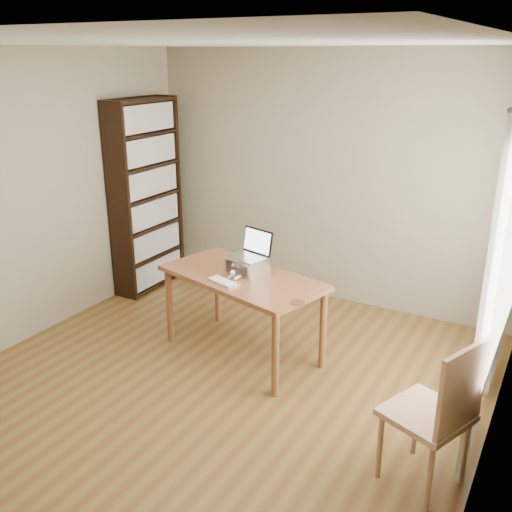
{
  "coord_description": "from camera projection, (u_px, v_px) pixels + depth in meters",
  "views": [
    {
      "loc": [
        2.25,
        -3.17,
        2.54
      ],
      "look_at": [
        0.06,
        0.67,
        0.96
      ],
      "focal_mm": 40.0,
      "sensor_mm": 36.0,
      "label": 1
    }
  ],
  "objects": [
    {
      "name": "room",
      "position": [
        207.0,
        237.0,
        4.06
      ],
      "size": [
        4.04,
        4.54,
        2.64
      ],
      "color": "brown",
      "rests_on": "ground"
    },
    {
      "name": "keyboard",
      "position": [
        223.0,
        282.0,
        4.7
      ],
      "size": [
        0.3,
        0.19,
        0.02
      ],
      "rotation": [
        0.0,
        0.0,
        -0.27
      ],
      "color": "silver",
      "rests_on": "desk"
    },
    {
      "name": "chair",
      "position": [
        441.0,
        408.0,
        3.37
      ],
      "size": [
        0.59,
        0.59,
        1.02
      ],
      "rotation": [
        0.0,
        0.0,
        -0.38
      ],
      "color": "tan",
      "rests_on": "ground"
    },
    {
      "name": "desk",
      "position": [
        242.0,
        286.0,
        4.89
      ],
      "size": [
        1.56,
        1.05,
        0.75
      ],
      "rotation": [
        0.0,
        0.0,
        -0.25
      ],
      "color": "brown",
      "rests_on": "ground"
    },
    {
      "name": "cat",
      "position": [
        248.0,
        265.0,
        4.93
      ],
      "size": [
        0.23,
        0.47,
        0.13
      ],
      "rotation": [
        0.0,
        0.0,
        -0.08
      ],
      "color": "#473F37",
      "rests_on": "desk"
    },
    {
      "name": "coaster",
      "position": [
        297.0,
        302.0,
        4.32
      ],
      "size": [
        0.11,
        0.11,
        0.01
      ],
      "primitive_type": "cylinder",
      "color": "#51301B",
      "rests_on": "desk"
    },
    {
      "name": "bookshelf",
      "position": [
        146.0,
        196.0,
        6.27
      ],
      "size": [
        0.3,
        0.9,
        2.1
      ],
      "color": "black",
      "rests_on": "ground"
    },
    {
      "name": "laptop",
      "position": [
        250.0,
        250.0,
        4.9
      ],
      "size": [
        0.37,
        0.34,
        0.23
      ],
      "rotation": [
        0.0,
        0.0,
        -0.25
      ],
      "color": "silver",
      "rests_on": "laptop_stand"
    },
    {
      "name": "curtains",
      "position": [
        503.0,
        267.0,
        3.87
      ],
      "size": [
        0.03,
        1.9,
        2.25
      ],
      "color": "silver",
      "rests_on": "ground"
    },
    {
      "name": "laptop_stand",
      "position": [
        247.0,
        263.0,
        4.89
      ],
      "size": [
        0.32,
        0.25,
        0.13
      ],
      "rotation": [
        0.0,
        0.0,
        -0.25
      ],
      "color": "silver",
      "rests_on": "desk"
    }
  ]
}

